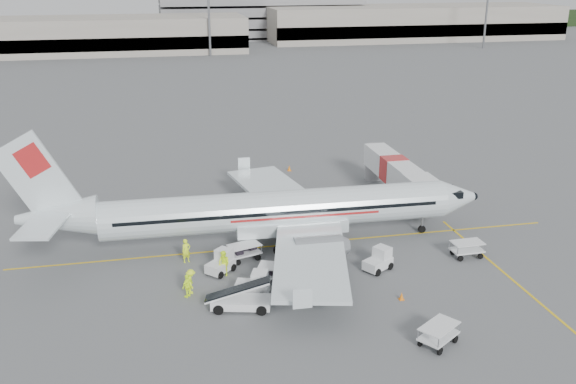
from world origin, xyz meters
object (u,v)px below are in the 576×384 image
Objects in this scene: tug_fore at (378,260)px; tug_mid at (252,283)px; jet_bridge at (393,177)px; belt_loader at (241,290)px; tug_aft at (220,262)px; aircraft at (278,185)px.

tug_mid is (-9.64, -1.83, 0.04)m from tug_fore.
jet_bridge is 25.42m from belt_loader.
tug_fore is at bearing 30.11° from tug_mid.
tug_fore is 1.01× the size of tug_aft.
aircraft is 2.41× the size of jet_bridge.
tug_aft is at bearing 111.63° from belt_loader.
tug_mid is at bearing -111.55° from aircraft.
belt_loader is 2.05m from tug_mid.
tug_mid is at bearing 73.30° from belt_loader.
jet_bridge is 6.64× the size of tug_mid.
belt_loader reaches higher than tug_mid.
tug_fore is (10.66, 3.54, -0.54)m from belt_loader.
tug_fore reaches higher than tug_aft.
belt_loader reaches higher than tug_aft.
tug_mid is 1.05× the size of tug_aft.
aircraft is 16.65× the size of tug_fore.
aircraft is at bearing 102.94° from tug_fore.
jet_bridge is 16.43m from tug_fore.
jet_bridge is at bearing 34.85° from aircraft.
aircraft reaches higher than tug_fore.
tug_fore is at bearing -43.57° from aircraft.
tug_fore is 0.96× the size of tug_mid.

